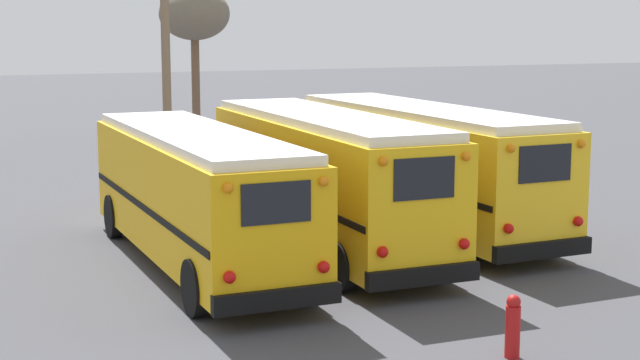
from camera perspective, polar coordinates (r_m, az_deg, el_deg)
The scene contains 7 objects.
ground_plane at distance 23.58m, azimuth -0.21°, elevation -3.75°, with size 160.00×160.00×0.00m, color #424247.
school_bus_0 at distance 21.35m, azimuth -7.23°, elevation -0.72°, with size 2.55×9.95×2.98m.
school_bus_1 at distance 22.80m, azimuth 0.27°, elevation 0.23°, with size 2.46×9.83×3.19m.
school_bus_2 at distance 25.27m, azimuth 5.91°, elevation 1.02°, with size 2.79×10.41×3.15m.
utility_pole at distance 35.00m, azimuth -8.95°, elevation 6.90°, with size 1.80×0.31×7.62m.
bare_tree_1 at distance 42.54m, azimuth -7.32°, elevation 9.46°, with size 3.01×3.01×6.74m.
fire_hydrant at distance 15.99m, azimuth 11.15°, elevation -8.33°, with size 0.24×0.24×1.03m.
Camera 1 is at (-8.75, -21.24, 5.30)m, focal length 55.00 mm.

